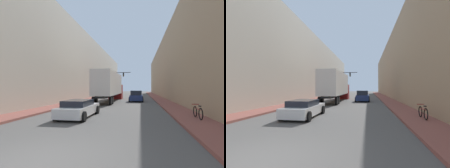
{
  "view_description": "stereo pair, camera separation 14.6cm",
  "coord_description": "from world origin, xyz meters",
  "views": [
    {
      "loc": [
        2.79,
        -4.52,
        2.08
      ],
      "look_at": [
        -0.54,
        15.66,
        2.51
      ],
      "focal_mm": 28.0,
      "sensor_mm": 36.0,
      "label": 1
    },
    {
      "loc": [
        2.93,
        -4.5,
        2.08
      ],
      "look_at": [
        -0.54,
        15.66,
        2.51
      ],
      "focal_mm": 28.0,
      "sensor_mm": 36.0,
      "label": 2
    }
  ],
  "objects": [
    {
      "name": "semi_truck",
      "position": [
        -1.8,
        21.45,
        2.4
      ],
      "size": [
        2.4,
        13.99,
        4.23
      ],
      "color": "silver",
      "rests_on": "ground"
    },
    {
      "name": "traffic_signal_gantry",
      "position": [
        -3.56,
        37.48,
        4.15
      ],
      "size": [
        5.29,
        0.35,
        6.04
      ],
      "color": "black",
      "rests_on": "ground"
    },
    {
      "name": "parked_bicycle",
      "position": [
        6.31,
        7.16,
        0.53
      ],
      "size": [
        0.44,
        1.82,
        0.86
      ],
      "color": "black",
      "rests_on": "sidewalk_right"
    },
    {
      "name": "building_left",
      "position": [
        -10.11,
        30.0,
        6.2
      ],
      "size": [
        6.0,
        80.0,
        12.39
      ],
      "color": "#BCB29E",
      "rests_on": "ground"
    },
    {
      "name": "sidewalk_right",
      "position": [
        6.02,
        30.0,
        0.07
      ],
      "size": [
        2.17,
        80.0,
        0.15
      ],
      "color": "brown",
      "rests_on": "ground"
    },
    {
      "name": "sidewalk_left",
      "position": [
        -6.02,
        30.0,
        0.07
      ],
      "size": [
        2.17,
        80.0,
        0.15
      ],
      "color": "brown",
      "rests_on": "ground"
    },
    {
      "name": "sedan_car",
      "position": [
        -1.54,
        7.38,
        0.6
      ],
      "size": [
        2.02,
        4.7,
        1.21
      ],
      "color": "silver",
      "rests_on": "ground"
    },
    {
      "name": "ground_plane",
      "position": [
        0.0,
        0.0,
        0.0
      ],
      "size": [
        200.0,
        200.0,
        0.0
      ],
      "primitive_type": "plane",
      "color": "#565451"
    },
    {
      "name": "building_right",
      "position": [
        10.11,
        30.0,
        5.96
      ],
      "size": [
        6.0,
        80.0,
        11.93
      ],
      "color": "tan",
      "rests_on": "ground"
    },
    {
      "name": "suv_car",
      "position": [
        2.12,
        22.48,
        0.77
      ],
      "size": [
        2.09,
        4.89,
        1.63
      ],
      "color": "navy",
      "rests_on": "ground"
    }
  ]
}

